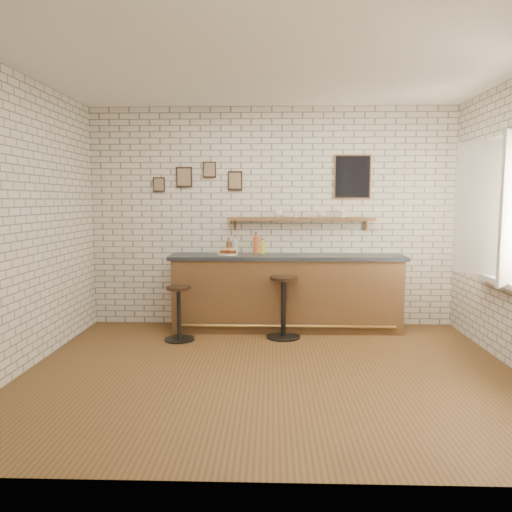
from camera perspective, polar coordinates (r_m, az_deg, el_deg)
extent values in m
plane|color=brown|center=(5.20, 1.70, -13.09)|extent=(5.00, 5.00, 0.00)
cube|color=brown|center=(6.73, 3.50, -4.37)|extent=(3.00, 0.58, 0.96)
cube|color=#2D333A|center=(6.65, 3.53, -0.09)|extent=(3.10, 0.62, 0.05)
cylinder|color=olive|center=(6.49, 3.56, -8.02)|extent=(2.79, 0.04, 0.04)
cylinder|color=white|center=(6.68, -3.28, 0.20)|extent=(0.28, 0.28, 0.01)
cylinder|color=gold|center=(6.70, -2.72, 0.29)|extent=(0.05, 0.05, 0.00)
cylinder|color=gold|center=(6.66, -2.97, 0.25)|extent=(0.05, 0.05, 0.00)
cylinder|color=gold|center=(6.75, -4.16, 0.33)|extent=(0.06, 0.06, 0.00)
cylinder|color=gold|center=(6.70, -2.90, 0.29)|extent=(0.06, 0.06, 0.00)
cylinder|color=gold|center=(6.64, -4.24, 0.22)|extent=(0.06, 0.06, 0.00)
cylinder|color=gold|center=(6.67, -2.82, 0.27)|extent=(0.04, 0.04, 0.00)
cylinder|color=gold|center=(6.62, -3.41, 0.22)|extent=(0.05, 0.05, 0.00)
cylinder|color=gold|center=(6.63, -4.29, 0.22)|extent=(0.04, 0.04, 0.00)
cylinder|color=gold|center=(6.70, -4.50, 0.28)|extent=(0.05, 0.05, 0.00)
cylinder|color=gold|center=(6.63, -2.94, 0.23)|extent=(0.06, 0.06, 0.00)
cylinder|color=gold|center=(6.70, -4.11, 0.29)|extent=(0.04, 0.04, 0.00)
cylinder|color=gold|center=(6.65, -3.12, 0.25)|extent=(0.05, 0.05, 0.00)
cylinder|color=gold|center=(6.70, -2.70, 0.29)|extent=(0.05, 0.05, 0.00)
cylinder|color=gold|center=(6.66, -3.01, 0.25)|extent=(0.05, 0.05, 0.00)
cylinder|color=brown|center=(6.81, -3.14, 0.98)|extent=(0.07, 0.07, 0.17)
cylinder|color=brown|center=(6.80, -3.15, 1.83)|extent=(0.02, 0.02, 0.04)
cylinder|color=black|center=(6.80, -3.15, 2.04)|extent=(0.03, 0.03, 0.01)
cylinder|color=beige|center=(6.80, -2.37, 1.07)|extent=(0.06, 0.06, 0.19)
cylinder|color=beige|center=(6.79, -2.37, 2.03)|extent=(0.02, 0.02, 0.04)
cylinder|color=black|center=(6.79, -2.37, 2.25)|extent=(0.03, 0.03, 0.01)
cylinder|color=#B04D1C|center=(6.79, -0.01, 1.23)|extent=(0.07, 0.07, 0.23)
cylinder|color=#B04D1C|center=(6.77, -0.01, 2.42)|extent=(0.02, 0.02, 0.05)
cylinder|color=black|center=(6.77, -0.01, 2.69)|extent=(0.03, 0.03, 0.01)
cylinder|color=yellow|center=(6.79, 0.76, 0.93)|extent=(0.06, 0.06, 0.16)
cylinder|color=yellow|center=(6.78, 0.77, 1.71)|extent=(0.03, 0.03, 0.03)
cylinder|color=maroon|center=(6.78, 0.77, 1.90)|extent=(0.03, 0.03, 0.01)
cylinder|color=black|center=(6.38, -8.74, -9.38)|extent=(0.38, 0.38, 0.02)
cylinder|color=black|center=(6.30, -8.79, -6.58)|extent=(0.06, 0.06, 0.62)
cylinder|color=black|center=(6.23, -8.84, -3.63)|extent=(0.40, 0.40, 0.04)
cylinder|color=black|center=(6.42, 3.14, -9.19)|extent=(0.44, 0.44, 0.02)
cylinder|color=black|center=(6.33, 3.16, -5.96)|extent=(0.07, 0.07, 0.72)
cylinder|color=black|center=(6.26, 3.18, -2.54)|extent=(0.46, 0.46, 0.04)
cube|color=brown|center=(6.82, 5.14, 4.23)|extent=(2.00, 0.18, 0.04)
cube|color=brown|center=(6.90, -2.39, 3.61)|extent=(0.03, 0.04, 0.16)
cube|color=brown|center=(7.01, 12.48, 3.50)|extent=(0.03, 0.04, 0.16)
imported|color=white|center=(6.81, 2.59, 4.82)|extent=(0.16, 0.16, 0.10)
imported|color=white|center=(6.82, 4.64, 4.75)|extent=(0.12, 0.12, 0.08)
imported|color=white|center=(6.84, 7.47, 4.73)|extent=(0.15, 0.15, 0.09)
imported|color=white|center=(6.88, 9.91, 4.75)|extent=(0.11, 0.11, 0.10)
cube|color=black|center=(7.00, -8.21, 8.91)|extent=(0.22, 0.02, 0.28)
cube|color=black|center=(6.95, -5.34, 9.79)|extent=(0.18, 0.02, 0.22)
cube|color=black|center=(6.91, -2.41, 8.59)|extent=(0.20, 0.02, 0.26)
cube|color=black|center=(7.06, -11.02, 8.02)|extent=(0.16, 0.02, 0.20)
cube|color=black|center=(6.98, 10.96, 8.87)|extent=(0.46, 0.02, 0.56)
cube|color=white|center=(5.79, 26.24, -2.57)|extent=(0.20, 1.35, 0.06)
cube|color=white|center=(5.82, 26.87, -2.56)|extent=(0.05, 1.30, 0.06)
cube|color=white|center=(6.31, 24.91, 5.03)|extent=(0.05, 0.06, 1.50)
cube|color=white|center=(5.43, 27.17, 4.78)|extent=(0.40, 0.46, 1.46)
cube|color=white|center=(5.97, 24.71, 4.99)|extent=(0.40, 0.46, 1.46)
imported|color=tan|center=(5.67, 26.57, -2.35)|extent=(0.17, 0.22, 0.02)
imported|color=tan|center=(5.69, 26.48, -2.13)|extent=(0.26, 0.27, 0.02)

